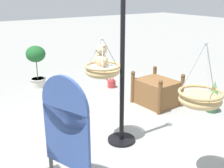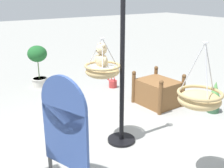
{
  "view_description": "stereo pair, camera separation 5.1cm",
  "coord_description": "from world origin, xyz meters",
  "px_view_note": "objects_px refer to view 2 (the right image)",
  "views": [
    {
      "loc": [
        -3.35,
        2.33,
        2.3
      ],
      "look_at": [
        -0.0,
        0.11,
        0.94
      ],
      "focal_mm": 44.32,
      "sensor_mm": 36.0,
      "label": 1
    },
    {
      "loc": [
        -3.38,
        2.28,
        2.3
      ],
      "look_at": [
        -0.0,
        0.11,
        0.94
      ],
      "focal_mm": 44.32,
      "sensor_mm": 36.0,
      "label": 2
    }
  ],
  "objects_px": {
    "display_pole_central": "(122,96)",
    "potted_plant_flowering_red": "(214,97)",
    "display_sign_board": "(65,125)",
    "watering_can": "(113,83)",
    "hanging_basket_left_high": "(199,99)",
    "teddy_bear": "(101,59)",
    "potted_plant_fern_front": "(38,62)",
    "hanging_basket_with_teddy": "(102,70)",
    "wooden_planter_box": "(158,91)"
  },
  "relations": [
    {
      "from": "display_pole_central",
      "to": "hanging_basket_left_high",
      "type": "height_order",
      "value": "display_pole_central"
    },
    {
      "from": "hanging_basket_with_teddy",
      "to": "display_sign_board",
      "type": "height_order",
      "value": "hanging_basket_with_teddy"
    },
    {
      "from": "display_pole_central",
      "to": "watering_can",
      "type": "xyz_separation_m",
      "value": [
        2.28,
        -1.3,
        -0.67
      ]
    },
    {
      "from": "wooden_planter_box",
      "to": "display_sign_board",
      "type": "distance_m",
      "value": 3.07
    },
    {
      "from": "display_pole_central",
      "to": "watering_can",
      "type": "bearing_deg",
      "value": -29.84
    },
    {
      "from": "potted_plant_flowering_red",
      "to": "display_sign_board",
      "type": "distance_m",
      "value": 3.43
    },
    {
      "from": "teddy_bear",
      "to": "hanging_basket_left_high",
      "type": "xyz_separation_m",
      "value": [
        -1.43,
        -0.47,
        -0.25
      ]
    },
    {
      "from": "hanging_basket_with_teddy",
      "to": "potted_plant_fern_front",
      "type": "xyz_separation_m",
      "value": [
        3.2,
        -0.04,
        -0.55
      ]
    },
    {
      "from": "display_pole_central",
      "to": "display_sign_board",
      "type": "relative_size",
      "value": 1.72
    },
    {
      "from": "hanging_basket_left_high",
      "to": "potted_plant_fern_front",
      "type": "bearing_deg",
      "value": 5.03
    },
    {
      "from": "potted_plant_fern_front",
      "to": "hanging_basket_left_high",
      "type": "bearing_deg",
      "value": -174.97
    },
    {
      "from": "display_pole_central",
      "to": "potted_plant_flowering_red",
      "type": "height_order",
      "value": "display_pole_central"
    },
    {
      "from": "hanging_basket_left_high",
      "to": "potted_plant_flowering_red",
      "type": "xyz_separation_m",
      "value": [
        1.22,
        -1.98,
        -0.79
      ]
    },
    {
      "from": "hanging_basket_left_high",
      "to": "watering_can",
      "type": "relative_size",
      "value": 2.21
    },
    {
      "from": "teddy_bear",
      "to": "wooden_planter_box",
      "type": "height_order",
      "value": "teddy_bear"
    },
    {
      "from": "display_pole_central",
      "to": "potted_plant_fern_front",
      "type": "bearing_deg",
      "value": 3.52
    },
    {
      "from": "hanging_basket_with_teddy",
      "to": "wooden_planter_box",
      "type": "height_order",
      "value": "hanging_basket_with_teddy"
    },
    {
      "from": "display_pole_central",
      "to": "hanging_basket_left_high",
      "type": "distance_m",
      "value": 1.34
    },
    {
      "from": "display_pole_central",
      "to": "display_sign_board",
      "type": "height_order",
      "value": "display_pole_central"
    },
    {
      "from": "hanging_basket_with_teddy",
      "to": "potted_plant_flowering_red",
      "type": "height_order",
      "value": "hanging_basket_with_teddy"
    },
    {
      "from": "hanging_basket_left_high",
      "to": "wooden_planter_box",
      "type": "height_order",
      "value": "hanging_basket_left_high"
    },
    {
      "from": "display_pole_central",
      "to": "hanging_basket_with_teddy",
      "type": "relative_size",
      "value": 4.19
    },
    {
      "from": "display_pole_central",
      "to": "watering_can",
      "type": "relative_size",
      "value": 7.08
    },
    {
      "from": "display_sign_board",
      "to": "potted_plant_flowering_red",
      "type": "bearing_deg",
      "value": -81.84
    },
    {
      "from": "display_pole_central",
      "to": "teddy_bear",
      "type": "distance_m",
      "value": 0.67
    },
    {
      "from": "wooden_planter_box",
      "to": "potted_plant_flowering_red",
      "type": "distance_m",
      "value": 1.13
    },
    {
      "from": "teddy_bear",
      "to": "display_sign_board",
      "type": "height_order",
      "value": "teddy_bear"
    },
    {
      "from": "display_sign_board",
      "to": "watering_can",
      "type": "height_order",
      "value": "display_sign_board"
    },
    {
      "from": "hanging_basket_with_teddy",
      "to": "watering_can",
      "type": "relative_size",
      "value": 1.69
    },
    {
      "from": "teddy_bear",
      "to": "display_sign_board",
      "type": "bearing_deg",
      "value": 127.48
    },
    {
      "from": "display_pole_central",
      "to": "hanging_basket_left_high",
      "type": "bearing_deg",
      "value": -171.07
    },
    {
      "from": "hanging_basket_with_teddy",
      "to": "hanging_basket_left_high",
      "type": "bearing_deg",
      "value": -162.48
    },
    {
      "from": "teddy_bear",
      "to": "hanging_basket_left_high",
      "type": "height_order",
      "value": "hanging_basket_left_high"
    },
    {
      "from": "hanging_basket_left_high",
      "to": "watering_can",
      "type": "height_order",
      "value": "hanging_basket_left_high"
    },
    {
      "from": "hanging_basket_left_high",
      "to": "potted_plant_flowering_red",
      "type": "relative_size",
      "value": 1.21
    },
    {
      "from": "potted_plant_flowering_red",
      "to": "display_sign_board",
      "type": "relative_size",
      "value": 0.45
    },
    {
      "from": "wooden_planter_box",
      "to": "potted_plant_fern_front",
      "type": "xyz_separation_m",
      "value": [
        2.51,
        1.71,
        0.35
      ]
    },
    {
      "from": "potted_plant_flowering_red",
      "to": "display_sign_board",
      "type": "xyz_separation_m",
      "value": [
        -0.48,
        3.35,
        0.52
      ]
    },
    {
      "from": "display_pole_central",
      "to": "teddy_bear",
      "type": "xyz_separation_m",
      "value": [
        0.15,
        0.27,
        0.59
      ]
    },
    {
      "from": "display_pole_central",
      "to": "hanging_basket_left_high",
      "type": "xyz_separation_m",
      "value": [
        -1.28,
        -0.2,
        0.34
      ]
    },
    {
      "from": "wooden_planter_box",
      "to": "watering_can",
      "type": "height_order",
      "value": "wooden_planter_box"
    },
    {
      "from": "wooden_planter_box",
      "to": "display_sign_board",
      "type": "relative_size",
      "value": 0.64
    },
    {
      "from": "hanging_basket_left_high",
      "to": "teddy_bear",
      "type": "bearing_deg",
      "value": 18.28
    },
    {
      "from": "teddy_bear",
      "to": "display_sign_board",
      "type": "distance_m",
      "value": 1.25
    },
    {
      "from": "hanging_basket_with_teddy",
      "to": "teddy_bear",
      "type": "height_order",
      "value": "hanging_basket_with_teddy"
    },
    {
      "from": "hanging_basket_with_teddy",
      "to": "display_sign_board",
      "type": "xyz_separation_m",
      "value": [
        -0.69,
        0.92,
        -0.34
      ]
    },
    {
      "from": "potted_plant_fern_front",
      "to": "watering_can",
      "type": "relative_size",
      "value": 2.97
    },
    {
      "from": "hanging_basket_left_high",
      "to": "display_sign_board",
      "type": "relative_size",
      "value": 0.54
    },
    {
      "from": "wooden_planter_box",
      "to": "hanging_basket_left_high",
      "type": "bearing_deg",
      "value": 148.4
    },
    {
      "from": "display_pole_central",
      "to": "potted_plant_flowering_red",
      "type": "bearing_deg",
      "value": -91.63
    }
  ]
}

